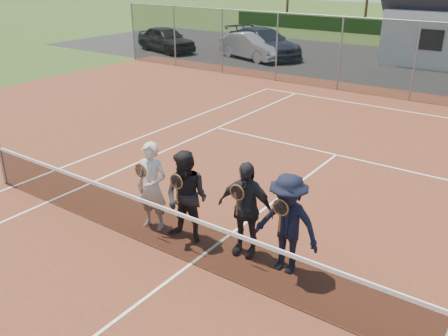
# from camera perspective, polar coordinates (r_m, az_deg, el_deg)

# --- Properties ---
(ground) EXTENTS (220.00, 220.00, 0.00)m
(ground) POSITION_cam_1_polar(r_m,az_deg,el_deg) (26.30, 25.19, 10.34)
(ground) COLOR #294017
(ground) RESTS_ON ground
(court_surface) EXTENTS (30.00, 30.00, 0.02)m
(court_surface) POSITION_cam_1_polar(r_m,az_deg,el_deg) (8.61, -3.86, -11.43)
(court_surface) COLOR #562819
(court_surface) RESTS_ON ground
(tarmac_carpark) EXTENTS (40.00, 12.00, 0.01)m
(tarmac_carpark) POSITION_cam_1_polar(r_m,az_deg,el_deg) (27.27, 16.88, 11.93)
(tarmac_carpark) COLOR black
(tarmac_carpark) RESTS_ON ground
(car_a) EXTENTS (4.68, 2.83, 1.49)m
(car_a) POSITION_cam_1_polar(r_m,az_deg,el_deg) (30.06, -6.99, 15.14)
(car_a) COLOR black
(car_a) RESTS_ON ground
(car_b) EXTENTS (4.60, 2.74, 1.43)m
(car_b) POSITION_cam_1_polar(r_m,az_deg,el_deg) (27.39, 3.45, 14.42)
(car_b) COLOR #989AA0
(car_b) RESTS_ON ground
(car_c) EXTENTS (5.96, 4.34, 1.60)m
(car_c) POSITION_cam_1_polar(r_m,az_deg,el_deg) (28.10, 4.72, 14.78)
(car_c) COLOR black
(car_c) RESTS_ON ground
(court_markings) EXTENTS (11.03, 23.83, 0.01)m
(court_markings) POSITION_cam_1_polar(r_m,az_deg,el_deg) (8.60, -3.87, -11.34)
(court_markings) COLOR white
(court_markings) RESTS_ON court_surface
(tennis_net) EXTENTS (11.68, 0.08, 1.10)m
(tennis_net) POSITION_cam_1_polar(r_m,az_deg,el_deg) (8.32, -3.96, -8.43)
(tennis_net) COLOR slate
(tennis_net) RESTS_ON ground
(perimeter_fence) EXTENTS (30.07, 0.07, 3.02)m
(perimeter_fence) POSITION_cam_1_polar(r_m,az_deg,el_deg) (19.76, 22.00, 11.77)
(perimeter_fence) COLOR slate
(perimeter_fence) RESTS_ON ground
(player_a) EXTENTS (0.72, 0.55, 1.80)m
(player_a) POSITION_cam_1_polar(r_m,az_deg,el_deg) (9.36, -8.65, -2.21)
(player_a) COLOR beige
(player_a) RESTS_ON court_surface
(player_b) EXTENTS (0.96, 0.79, 1.80)m
(player_b) POSITION_cam_1_polar(r_m,az_deg,el_deg) (8.85, -4.51, -3.55)
(player_b) COLOR black
(player_b) RESTS_ON court_surface
(player_c) EXTENTS (1.11, 0.60, 1.80)m
(player_c) POSITION_cam_1_polar(r_m,az_deg,el_deg) (8.44, 2.57, -4.92)
(player_c) COLOR black
(player_c) RESTS_ON court_surface
(player_d) EXTENTS (1.18, 0.69, 1.80)m
(player_d) POSITION_cam_1_polar(r_m,az_deg,el_deg) (8.03, 7.60, -6.71)
(player_d) COLOR black
(player_d) RESTS_ON court_surface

